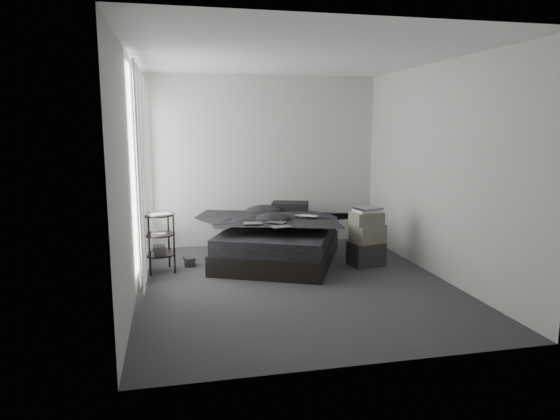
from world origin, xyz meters
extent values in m
cube|color=#333335|center=(0.00, 0.00, 0.00)|extent=(3.60, 4.20, 0.01)
cube|color=white|center=(0.00, 0.00, 2.60)|extent=(3.60, 4.20, 0.01)
cube|color=beige|center=(0.00, 2.10, 1.30)|extent=(3.60, 0.01, 2.60)
cube|color=beige|center=(0.00, -2.10, 1.30)|extent=(3.60, 0.01, 2.60)
cube|color=beige|center=(-1.80, 0.00, 1.30)|extent=(0.01, 4.20, 2.60)
cube|color=beige|center=(1.80, 0.00, 1.30)|extent=(0.01, 4.20, 2.60)
cube|color=white|center=(-1.78, 0.90, 1.35)|extent=(0.02, 2.00, 2.30)
cube|color=white|center=(-1.73, 0.90, 1.28)|extent=(0.06, 2.12, 2.48)
cube|color=black|center=(0.03, 1.02, 0.13)|extent=(2.10, 2.33, 0.26)
cube|color=black|center=(0.03, 1.02, 0.36)|extent=(2.02, 2.25, 0.20)
imported|color=black|center=(0.01, 0.98, 0.57)|extent=(1.95, 2.06, 0.22)
cube|color=black|center=(0.29, 1.71, 0.53)|extent=(0.68, 0.59, 0.13)
cube|color=black|center=(0.35, 1.67, 0.65)|extent=(0.62, 0.52, 0.12)
imported|color=silver|center=(0.37, 0.92, 0.70)|extent=(0.36, 0.35, 0.02)
cube|color=black|center=(-0.39, 0.65, 0.69)|extent=(0.25, 0.17, 0.01)
cube|color=black|center=(-0.08, 0.66, 0.69)|extent=(0.29, 0.27, 0.01)
cube|color=black|center=(-0.08, 0.36, 0.70)|extent=(0.27, 0.20, 0.01)
cylinder|color=black|center=(-1.56, 0.84, 0.37)|extent=(0.48, 0.48, 0.74)
cube|color=white|center=(-1.55, 0.83, 0.75)|extent=(0.34, 0.30, 0.01)
cube|color=black|center=(-1.19, 1.04, 0.06)|extent=(0.15, 0.20, 0.13)
cube|color=black|center=(1.13, 0.56, 0.16)|extent=(0.48, 0.40, 0.32)
cube|color=#6B6255|center=(1.14, 0.56, 0.44)|extent=(0.46, 0.40, 0.24)
cube|color=#6B6255|center=(1.12, 0.56, 0.64)|extent=(0.41, 0.35, 0.17)
cube|color=silver|center=(1.13, 0.56, 0.74)|extent=(0.36, 0.31, 0.03)
cube|color=silver|center=(1.14, 0.56, 0.77)|extent=(0.37, 0.33, 0.03)
camera|label=1|loc=(-1.38, -5.51, 1.84)|focal=32.00mm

